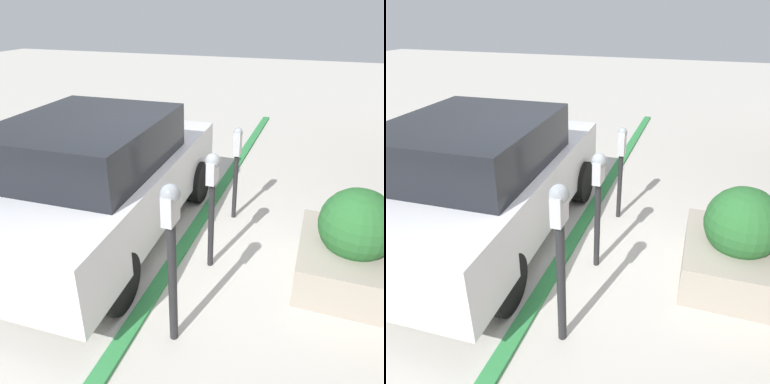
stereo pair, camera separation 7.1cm
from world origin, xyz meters
TOP-DOWN VIEW (x-y plane):
  - ground_plane at (0.00, 0.00)m, footprint 40.00×40.00m
  - curb_strip at (0.00, 0.08)m, footprint 13.50×0.16m
  - parking_meter_nearest at (-1.19, -0.34)m, footprint 0.19×0.16m
  - parking_meter_second at (-0.02, -0.34)m, footprint 0.20×0.17m
  - parking_meter_middle at (1.17, -0.34)m, footprint 0.14×0.12m
  - planter_box at (0.23, -1.87)m, footprint 1.32×1.10m
  - parked_car_front at (0.21, 1.25)m, footprint 4.13×2.10m

SIDE VIEW (x-z plane):
  - ground_plane at x=0.00m, z-range 0.00..0.00m
  - curb_strip at x=0.00m, z-range 0.00..0.04m
  - planter_box at x=0.23m, z-range -0.12..0.99m
  - parked_car_front at x=0.21m, z-range 0.02..1.63m
  - parking_meter_middle at x=1.17m, z-range 0.24..1.58m
  - parking_meter_second at x=-0.02m, z-range 0.31..1.72m
  - parking_meter_nearest at x=-1.19m, z-range 0.27..1.85m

